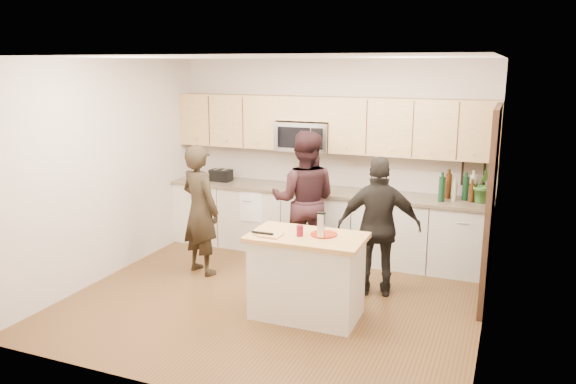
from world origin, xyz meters
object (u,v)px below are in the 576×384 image
at_px(toaster, 221,175).
at_px(woman_left, 200,210).
at_px(woman_center, 304,200).
at_px(woman_right, 379,227).
at_px(island, 307,276).

distance_m(toaster, woman_left, 1.30).
xyz_separation_m(woman_center, woman_right, (1.11, -0.53, -0.09)).
distance_m(island, toaster, 2.89).
bearing_deg(woman_right, toaster, -37.36).
relative_size(island, toaster, 3.92).
relative_size(toaster, woman_right, 0.19).
distance_m(toaster, woman_center, 1.61).
height_order(island, woman_center, woman_center).
height_order(woman_left, woman_center, woman_center).
height_order(island, toaster, toaster).
relative_size(woman_left, woman_center, 0.92).
xyz_separation_m(toaster, woman_center, (1.52, -0.54, -0.12)).
height_order(woman_center, woman_right, woman_center).
bearing_deg(island, toaster, 136.45).
relative_size(island, woman_right, 0.74).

